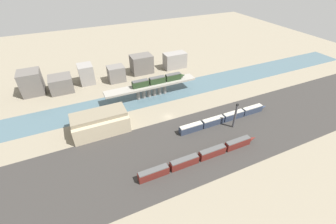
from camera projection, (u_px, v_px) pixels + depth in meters
The scene contains 15 objects.
ground_plane at pixel (168, 117), 119.87m from camera, with size 400.00×400.00×0.00m, color gray.
railbed_yard at pixel (190, 145), 102.05m from camera, with size 280.00×42.00×0.01m, color #33302D.
river_water at pixel (152, 96), 137.43m from camera, with size 320.00×20.49×0.01m, color #47606B.
bridge at pixel (151, 87), 133.90m from camera, with size 55.81×7.31×7.89m.
train_on_bridge at pixel (159, 80), 133.45m from camera, with size 34.06×3.10×4.01m.
train_yard_near at pixel (201, 156), 93.87m from camera, with size 57.09×2.69×3.97m.
train_yard_mid at pixel (225, 118), 115.84m from camera, with size 54.23×2.81×3.90m.
warehouse_building at pixel (100, 122), 108.32m from camera, with size 26.14×15.11×10.03m.
signal_tower at pixel (235, 116), 108.99m from camera, with size 1.04×1.04×13.79m.
city_block_far_left at pixel (31, 83), 136.14m from camera, with size 12.31×12.37×14.45m, color #605B56.
city_block_left at pixel (61, 84), 139.84m from camera, with size 13.32×12.58×9.70m, color #605B56.
city_block_center at pixel (86, 74), 147.84m from camera, with size 9.13×10.74×12.70m, color gray.
city_block_right at pixel (116, 74), 150.82m from camera, with size 10.79×9.00×10.37m, color slate.
city_block_far_right at pixel (142, 64), 160.98m from camera, with size 14.93×10.80×12.84m, color #605B56.
city_block_tall at pixel (175, 60), 168.24m from camera, with size 16.46×8.61×11.40m, color gray.
Camera 1 is at (-40.00, -87.72, 71.28)m, focal length 24.00 mm.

